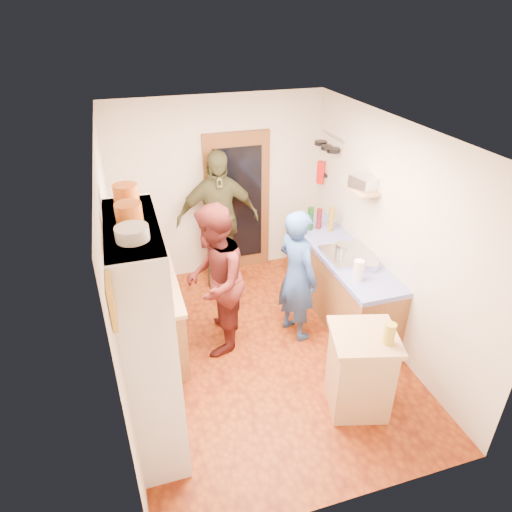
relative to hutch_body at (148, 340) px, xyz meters
name	(u,v)px	position (x,y,z in m)	size (l,w,h in m)	color
floor	(262,350)	(1.30, 0.80, -1.11)	(3.00, 4.00, 0.02)	#913B0E
ceiling	(264,130)	(1.30, 0.80, 1.51)	(3.00, 4.00, 0.02)	silver
wall_back	(220,189)	(1.30, 2.81, 0.20)	(3.00, 0.02, 2.60)	beige
wall_front	(354,391)	(1.30, -1.21, 0.20)	(3.00, 0.02, 2.60)	beige
wall_left	(115,277)	(-0.21, 0.80, 0.20)	(0.02, 4.00, 2.60)	beige
wall_right	(389,235)	(2.81, 0.80, 0.20)	(0.02, 4.00, 2.60)	beige
door_frame	(238,204)	(1.55, 2.77, -0.05)	(0.95, 0.06, 2.10)	brown
door_glass	(238,205)	(1.55, 2.74, -0.05)	(0.70, 0.02, 1.70)	black
hutch_body	(148,340)	(0.00, 0.00, 0.00)	(0.40, 1.20, 2.20)	silver
hutch_top_shelf	(131,227)	(0.00, 0.00, 1.08)	(0.40, 1.14, 0.04)	silver
plate_stack	(132,233)	(0.00, -0.25, 1.15)	(0.23, 0.23, 0.10)	white
orange_pot_a	(129,213)	(0.00, 0.03, 1.18)	(0.20, 0.20, 0.16)	orange
orange_pot_b	(126,195)	(0.00, 0.38, 1.19)	(0.20, 0.20, 0.18)	orange
left_counter_base	(153,317)	(0.10, 1.25, -0.68)	(0.60, 1.40, 0.85)	#925E35
left_counter_top	(148,285)	(0.10, 1.25, -0.23)	(0.64, 1.44, 0.05)	tan
toaster	(156,296)	(0.15, 0.82, -0.11)	(0.24, 0.16, 0.18)	white
kettle	(144,288)	(0.05, 1.02, -0.11)	(0.15, 0.15, 0.17)	white
orange_bowl	(153,270)	(0.18, 1.42, -0.15)	(0.22, 0.22, 0.10)	orange
chopping_board	(145,259)	(0.12, 1.78, -0.19)	(0.30, 0.22, 0.03)	tan
right_counter_base	(338,282)	(2.50, 1.30, -0.68)	(0.60, 2.20, 0.84)	#925E35
right_counter_top	(341,252)	(2.50, 1.30, -0.23)	(0.62, 2.22, 0.06)	#0B17A2
hob	(348,255)	(2.50, 1.13, -0.18)	(0.55, 0.58, 0.04)	silver
pot_on_hob	(343,248)	(2.45, 1.18, -0.10)	(0.18, 0.18, 0.12)	silver
bottle_a	(310,219)	(2.35, 1.96, -0.04)	(0.08, 0.08, 0.33)	#143F14
bottle_b	(319,219)	(2.48, 1.96, -0.06)	(0.07, 0.07, 0.29)	#591419
bottle_c	(331,219)	(2.61, 1.85, -0.03)	(0.08, 0.08, 0.34)	olive
paper_towel	(358,271)	(2.35, 0.61, -0.08)	(0.11, 0.11, 0.25)	white
mixing_bowl	(369,265)	(2.60, 0.80, -0.15)	(0.24, 0.24, 0.09)	silver
island_base	(359,373)	(1.96, -0.28, -0.67)	(0.55, 0.55, 0.86)	tan
island_top	(365,337)	(1.96, -0.28, -0.22)	(0.62, 0.62, 0.05)	tan
cutting_board	(358,333)	(1.92, -0.22, -0.21)	(0.35, 0.28, 0.02)	white
oil_jar	(389,334)	(2.10, -0.45, -0.08)	(0.11, 0.11, 0.21)	#AD9E2D
pan_rail	(332,137)	(2.76, 2.33, 0.95)	(0.02, 0.02, 0.65)	silver
pan_hang_a	(333,150)	(2.70, 2.15, 0.82)	(0.18, 0.18, 0.05)	black
pan_hang_b	(327,148)	(2.70, 2.35, 0.80)	(0.16, 0.16, 0.05)	black
pan_hang_c	(320,143)	(2.70, 2.55, 0.81)	(0.17, 0.17, 0.05)	black
wall_shelf	(363,190)	(2.67, 1.25, 0.60)	(0.26, 0.42, 0.03)	tan
radio	(364,183)	(2.67, 1.25, 0.69)	(0.22, 0.30, 0.15)	silver
ext_bracket	(324,175)	(2.77, 2.50, 0.35)	(0.06, 0.10, 0.04)	black
fire_extinguisher	(321,172)	(2.71, 2.50, 0.40)	(0.11, 0.11, 0.32)	red
picture_frame	(112,301)	(-0.18, -0.75, 0.95)	(0.03, 0.25, 0.30)	gold
person_hob	(301,276)	(1.83, 0.99, -0.27)	(0.60, 0.40, 1.65)	#294B92
person_left	(218,279)	(0.86, 1.09, -0.20)	(0.88, 0.68, 1.81)	#4A1815
person_back	(219,220)	(1.20, 2.45, -0.11)	(1.16, 0.48, 1.97)	#3C3C22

